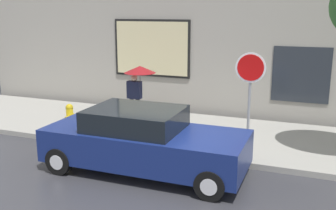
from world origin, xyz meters
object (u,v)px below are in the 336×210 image
parked_car (143,141)px  stop_sign (250,82)px  pedestrian_with_umbrella (138,77)px  fire_hydrant (70,116)px

parked_car → stop_sign: bearing=41.3°
parked_car → stop_sign: stop_sign is taller
pedestrian_with_umbrella → stop_sign: bearing=-21.0°
fire_hydrant → pedestrian_with_umbrella: (1.79, 1.26, 1.13)m
parked_car → pedestrian_with_umbrella: 3.81m
stop_sign → parked_car: bearing=-138.7°
pedestrian_with_umbrella → fire_hydrant: bearing=-144.7°
fire_hydrant → parked_car: bearing=-30.5°
fire_hydrant → stop_sign: size_ratio=0.29×
fire_hydrant → pedestrian_with_umbrella: 2.46m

